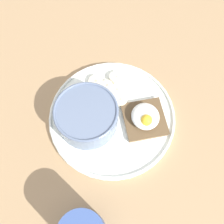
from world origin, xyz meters
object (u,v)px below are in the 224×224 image
toast_slice (144,119)px  banana_slice_inner (107,86)px  oatmeal_bowl (87,118)px  banana_slice_left (96,82)px  poached_egg (145,117)px  banana_slice_right (120,101)px  banana_slice_back (117,78)px  banana_slice_front (117,91)px

toast_slice → banana_slice_inner: (-9.86, -5.69, 0.15)cm
oatmeal_bowl → toast_slice: size_ratio=1.39×
banana_slice_left → poached_egg: bearing=33.3°
toast_slice → banana_slice_inner: banana_slice_inner is taller
poached_egg → banana_slice_right: poached_egg is taller
toast_slice → poached_egg: bearing=-11.4°
oatmeal_bowl → banana_slice_right: 8.96cm
oatmeal_bowl → banana_slice_inner: bearing=140.2°
banana_slice_left → banana_slice_back: 4.86cm
banana_slice_back → banana_slice_right: banana_slice_back is taller
toast_slice → banana_slice_back: size_ratio=2.11×
banana_slice_front → banana_slice_inner: size_ratio=0.94×
banana_slice_left → banana_slice_inner: (1.86, 2.17, 0.11)cm
banana_slice_back → banana_slice_right: bearing=-7.0°
poached_egg → banana_slice_front: 9.46cm
banana_slice_inner → oatmeal_bowl: bearing=-39.8°
toast_slice → poached_egg: poached_egg is taller
toast_slice → banana_slice_right: banana_slice_right is taller
banana_slice_right → banana_slice_inner: banana_slice_inner is taller
poached_egg → oatmeal_bowl: bearing=-103.1°
toast_slice → banana_slice_left: (-11.72, -7.86, 0.04)cm
banana_slice_front → banana_slice_back: (-3.21, 0.81, 0.01)cm
banana_slice_front → banana_slice_right: bearing=1.9°
banana_slice_front → banana_slice_back: 3.31cm
oatmeal_bowl → banana_slice_left: oatmeal_bowl is taller
banana_slice_front → oatmeal_bowl: bearing=-54.1°
banana_slice_left → banana_slice_back: bearing=87.8°
banana_slice_left → banana_slice_right: 7.31cm
toast_slice → banana_slice_back: (-11.53, -3.00, 0.05)cm
oatmeal_bowl → banana_slice_back: oatmeal_bowl is taller
banana_slice_left → banana_slice_right: banana_slice_left is taller
toast_slice → banana_slice_back: bearing=-165.4°
toast_slice → banana_slice_right: (-5.68, -3.72, -0.03)cm
oatmeal_bowl → poached_egg: size_ratio=2.12×
oatmeal_bowl → banana_slice_front: 10.10cm
toast_slice → banana_slice_front: bearing=-155.4°
banana_slice_left → banana_slice_front: bearing=50.0°
oatmeal_bowl → poached_egg: bearing=76.9°
oatmeal_bowl → banana_slice_left: (-9.16, 3.91, -2.34)cm
banana_slice_back → banana_slice_right: 5.89cm
banana_slice_back → poached_egg: bearing=14.2°
banana_slice_front → banana_slice_right: (2.64, 0.09, -0.08)cm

